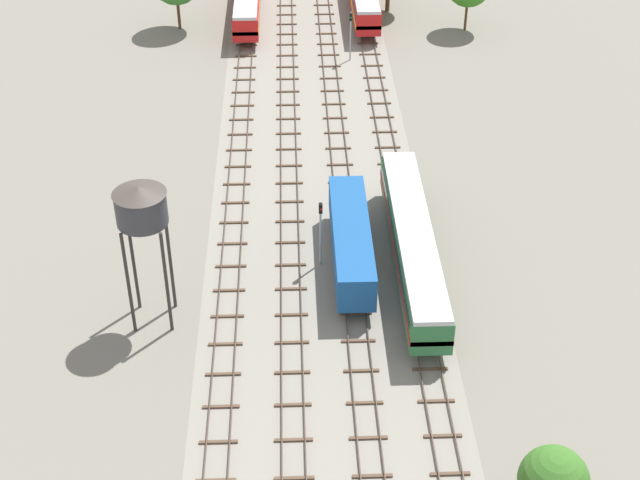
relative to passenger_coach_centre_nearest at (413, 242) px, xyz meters
name	(u,v)px	position (x,y,z in m)	size (l,w,h in m)	color
ground_plane	(312,117)	(-6.96, 25.35, -2.61)	(480.00, 480.00, 0.00)	slate
ballast_bed	(312,117)	(-6.96, 25.35, -2.61)	(17.93, 176.00, 0.01)	gray
track_far_left	(242,112)	(-13.93, 26.35, -2.48)	(2.40, 126.00, 0.29)	#47382D
track_left	(288,111)	(-9.28, 26.35, -2.48)	(2.40, 126.00, 0.29)	#47382D
track_centre_left	(334,110)	(-4.64, 26.35, -2.48)	(2.40, 126.00, 0.29)	#47382D
track_centre	(381,110)	(0.00, 26.35, -2.48)	(2.40, 126.00, 0.29)	#47382D
passenger_coach_centre_nearest	(413,242)	(0.00, 0.00, 0.00)	(2.96, 22.00, 3.80)	#286638
freight_boxcar_centre_left_near	(351,240)	(-4.64, 0.66, -0.16)	(2.87, 14.00, 3.60)	#194C8C
water_tower	(141,208)	(-19.09, -5.07, 6.88)	(3.64, 3.64, 11.17)	#2D2826
signal_post_nearest	(351,30)	(-2.32, 38.51, 0.91)	(0.28, 0.47, 5.56)	gray
signal_post_near	(321,226)	(-6.96, 0.92, 1.05)	(0.28, 0.47, 5.82)	gray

